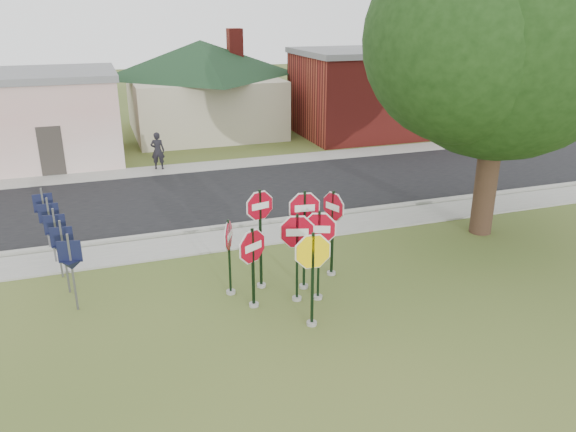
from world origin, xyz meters
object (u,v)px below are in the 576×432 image
object	(u,v)px
stop_sign_left	(253,258)
pedestrian	(158,151)
stop_sign_center	(297,245)
oak_tree	(506,28)
stop_sign_yellow	(313,267)

from	to	relation	value
stop_sign_left	pedestrian	bearing A→B (deg)	93.00
stop_sign_center	oak_tree	xyz separation A→B (m)	(7.26, 2.31, 4.86)
stop_sign_yellow	stop_sign_left	size ratio (longest dim) A/B	1.11
oak_tree	pedestrian	world-z (taller)	oak_tree
stop_sign_center	pedestrian	distance (m)	13.46
stop_sign_left	pedestrian	xyz separation A→B (m)	(-0.69, 13.28, -0.42)
stop_sign_yellow	stop_sign_left	world-z (taller)	stop_sign_yellow
stop_sign_center	stop_sign_left	distance (m)	1.13
oak_tree	stop_sign_yellow	bearing A→B (deg)	-154.19
stop_sign_center	pedestrian	world-z (taller)	stop_sign_center
oak_tree	stop_sign_left	bearing A→B (deg)	-164.87
stop_sign_yellow	pedestrian	distance (m)	14.67
stop_sign_center	stop_sign_yellow	distance (m)	1.24
stop_sign_yellow	oak_tree	distance (m)	9.49
stop_sign_center	stop_sign_left	world-z (taller)	stop_sign_center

